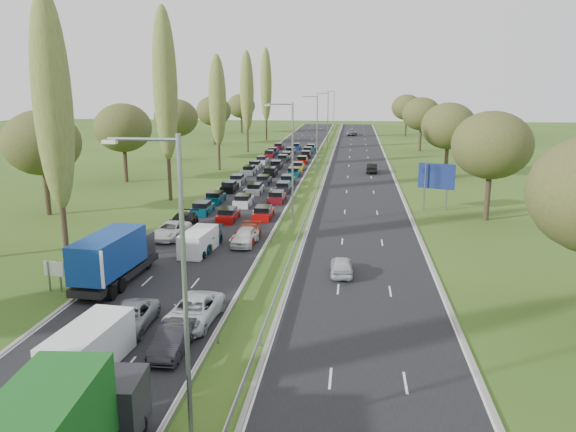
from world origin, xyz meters
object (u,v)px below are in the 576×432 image
(near_car_2, at_px, (171,230))
(info_sign, at_px, (54,272))
(blue_lorry, at_px, (115,257))
(white_van_rear, at_px, (199,241))
(near_car_3, at_px, (182,222))
(direction_sign, at_px, (436,178))
(white_van_front, at_px, (91,346))

(near_car_2, bearing_deg, info_sign, -98.83)
(blue_lorry, bearing_deg, white_van_rear, 68.27)
(near_car_2, relative_size, info_sign, 2.47)
(near_car_3, height_order, info_sign, info_sign)
(near_car_2, xyz_separation_m, blue_lorry, (0.00, -11.95, 1.20))
(near_car_3, xyz_separation_m, white_van_rear, (3.70, -7.20, 0.22))
(blue_lorry, xyz_separation_m, white_van_rear, (3.79, 7.87, -0.94))
(near_car_3, xyz_separation_m, direction_sign, (25.28, 11.70, 2.79))
(near_car_2, relative_size, blue_lorry, 0.59)
(near_car_2, height_order, white_van_rear, white_van_rear)
(info_sign, bearing_deg, near_car_3, 78.35)
(info_sign, bearing_deg, blue_lorry, 30.40)
(direction_sign, bearing_deg, white_van_rear, -138.79)
(near_car_2, distance_m, white_van_rear, 5.58)
(blue_lorry, relative_size, white_van_front, 1.59)
(white_van_rear, height_order, info_sign, info_sign)
(white_van_front, bearing_deg, near_car_3, 102.84)
(white_van_rear, bearing_deg, blue_lorry, -110.75)
(blue_lorry, bearing_deg, near_car_2, 94.04)
(blue_lorry, distance_m, info_sign, 4.01)
(near_car_2, relative_size, near_car_3, 0.99)
(near_car_2, distance_m, near_car_3, 3.12)
(blue_lorry, relative_size, direction_sign, 1.70)
(blue_lorry, height_order, direction_sign, direction_sign)
(white_van_front, distance_m, direction_sign, 44.14)
(direction_sign, bearing_deg, white_van_front, -119.34)
(near_car_3, xyz_separation_m, white_van_front, (3.69, -26.72, 0.37))
(white_van_rear, height_order, direction_sign, direction_sign)
(near_car_3, bearing_deg, white_van_rear, -61.61)
(white_van_front, distance_m, info_sign, 12.04)
(near_car_2, bearing_deg, white_van_front, -75.95)
(white_van_rear, bearing_deg, direction_sign, 46.20)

